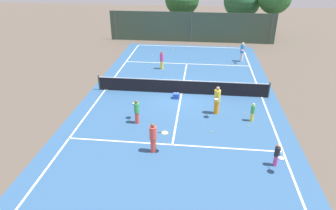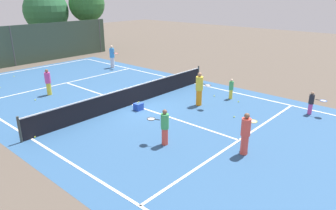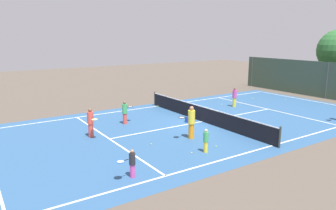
% 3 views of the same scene
% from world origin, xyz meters
% --- Properties ---
extents(ground_plane, '(80.00, 80.00, 0.00)m').
position_xyz_m(ground_plane, '(0.00, 0.00, 0.00)').
color(ground_plane, brown).
extents(court_surface, '(13.00, 25.00, 0.01)m').
position_xyz_m(court_surface, '(0.00, 0.00, 0.00)').
color(court_surface, '#2D5684').
rests_on(court_surface, ground_plane).
extents(tennis_net, '(11.90, 0.10, 1.10)m').
position_xyz_m(tennis_net, '(0.00, 0.00, 0.51)').
color(tennis_net, '#333833').
rests_on(tennis_net, ground_plane).
extents(perimeter_fence, '(18.00, 0.12, 3.20)m').
position_xyz_m(perimeter_fence, '(0.00, 14.00, 1.60)').
color(perimeter_fence, '#384C3D').
rests_on(perimeter_fence, ground_plane).
extents(player_0, '(0.33, 0.33, 1.52)m').
position_xyz_m(player_0, '(-2.03, 4.88, 0.78)').
color(player_0, yellow).
rests_on(player_0, ground_plane).
extents(player_1, '(0.24, 0.24, 1.15)m').
position_xyz_m(player_1, '(4.36, -3.39, 0.59)').
color(player_1, yellow).
rests_on(player_1, ground_plane).
extents(player_2, '(0.45, 0.96, 1.77)m').
position_xyz_m(player_2, '(2.32, -2.69, 0.91)').
color(player_2, orange).
rests_on(player_2, ground_plane).
extents(player_3, '(0.60, 0.88, 1.46)m').
position_xyz_m(player_3, '(-2.24, -4.37, 0.76)').
color(player_3, '#E54C3F').
rests_on(player_3, ground_plane).
extents(player_4, '(0.92, 0.37, 1.61)m').
position_xyz_m(player_4, '(-0.86, -7.08, 0.83)').
color(player_4, '#E54C3F').
rests_on(player_4, ground_plane).
extents(player_5, '(0.37, 0.82, 1.14)m').
position_xyz_m(player_5, '(4.88, -7.55, 0.60)').
color(player_5, '#D14799').
rests_on(player_5, ground_plane).
extents(ball_crate, '(0.41, 0.36, 0.43)m').
position_xyz_m(ball_crate, '(-0.30, -0.83, 0.18)').
color(ball_crate, blue).
rests_on(ball_crate, ground_plane).
extents(tennis_ball_0, '(0.07, 0.07, 0.07)m').
position_xyz_m(tennis_ball_0, '(-1.60, 10.64, 0.03)').
color(tennis_ball_0, '#CCE533').
rests_on(tennis_ball_0, ground_plane).
extents(tennis_ball_1, '(0.07, 0.07, 0.07)m').
position_xyz_m(tennis_ball_1, '(2.02, -4.99, 0.03)').
color(tennis_ball_1, '#CCE533').
rests_on(tennis_ball_1, ground_plane).
extents(tennis_ball_2, '(0.07, 0.07, 0.07)m').
position_xyz_m(tennis_ball_2, '(-3.08, 4.54, 0.03)').
color(tennis_ball_2, '#CCE533').
rests_on(tennis_ball_2, ground_plane).
extents(tennis_ball_3, '(0.07, 0.07, 0.07)m').
position_xyz_m(tennis_ball_3, '(-5.36, -0.01, 0.03)').
color(tennis_ball_3, '#CCE533').
rests_on(tennis_ball_3, ground_plane).
extents(tennis_ball_4, '(0.07, 0.07, 0.07)m').
position_xyz_m(tennis_ball_4, '(4.11, -4.04, 0.03)').
color(tennis_ball_4, '#CCE533').
rests_on(tennis_ball_4, ground_plane).
extents(tennis_ball_5, '(0.07, 0.07, 0.07)m').
position_xyz_m(tennis_ball_5, '(4.08, -2.49, 0.03)').
color(tennis_ball_5, '#CCE533').
rests_on(tennis_ball_5, ground_plane).
extents(tennis_ball_6, '(0.07, 0.07, 0.07)m').
position_xyz_m(tennis_ball_6, '(-3.39, 8.52, 0.03)').
color(tennis_ball_6, '#CCE533').
rests_on(tennis_ball_6, ground_plane).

